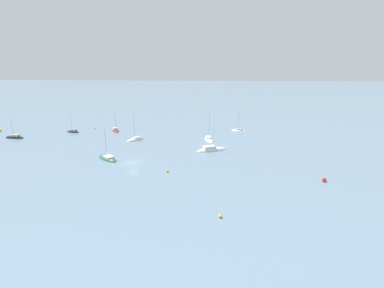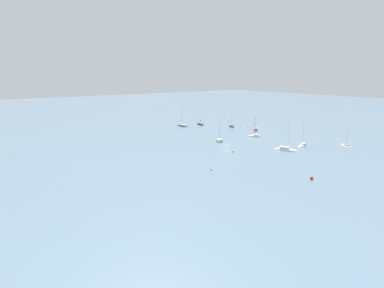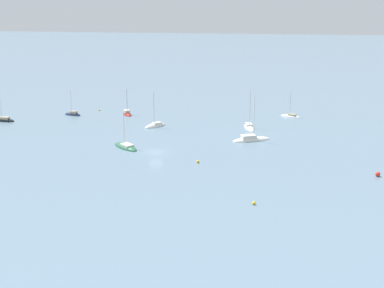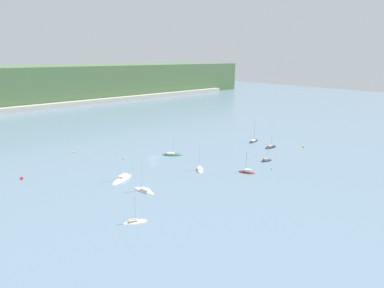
{
  "view_description": "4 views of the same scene",
  "coord_description": "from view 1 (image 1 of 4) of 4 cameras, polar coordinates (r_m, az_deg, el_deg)",
  "views": [
    {
      "loc": [
        -18.46,
        67.66,
        23.95
      ],
      "look_at": [
        -13.88,
        -10.23,
        2.01
      ],
      "focal_mm": 28.0,
      "sensor_mm": 36.0,
      "label": 1
    },
    {
      "loc": [
        -82.74,
        78.6,
        26.86
      ],
      "look_at": [
        4.73,
        13.41,
        1.35
      ],
      "focal_mm": 28.0,
      "sensor_mm": 36.0,
      "label": 2
    },
    {
      "loc": [
        -20.87,
        102.72,
        32.25
      ],
      "look_at": [
        -7.12,
        -2.67,
        1.22
      ],
      "focal_mm": 50.0,
      "sensor_mm": 36.0,
      "label": 3
    },
    {
      "loc": [
        -58.21,
        -89.01,
        36.01
      ],
      "look_at": [
        17.86,
        -1.02,
        2.02
      ],
      "focal_mm": 28.0,
      "sensor_mm": 36.0,
      "label": 4
    }
  ],
  "objects": [
    {
      "name": "mooring_buoy_2",
      "position": [
        113.88,
        -18.0,
        2.92
      ],
      "size": [
        0.5,
        0.5,
        0.5
      ],
      "color": "yellow",
      "rests_on": "ground_plane"
    },
    {
      "name": "mooring_buoy_0",
      "position": [
        67.18,
        23.87,
        -6.2
      ],
      "size": [
        0.86,
        0.86,
        0.86
      ],
      "color": "red",
      "rests_on": "ground_plane"
    },
    {
      "name": "sailboat_2",
      "position": [
        93.27,
        3.22,
        0.87
      ],
      "size": [
        3.58,
        7.67,
        9.64
      ],
      "rotation": [
        0.0,
        0.0,
        1.79
      ],
      "color": "white",
      "rests_on": "ground_plane"
    },
    {
      "name": "sailboat_3",
      "position": [
        82.44,
        3.7,
        -1.13
      ],
      "size": [
        9.08,
        5.94,
        11.08
      ],
      "rotation": [
        0.0,
        0.0,
        3.56
      ],
      "color": "white",
      "rests_on": "ground_plane"
    },
    {
      "name": "sailboat_6",
      "position": [
        110.7,
        -21.71,
        2.14
      ],
      "size": [
        4.93,
        2.64,
        7.23
      ],
      "rotation": [
        0.0,
        0.0,
        6.04
      ],
      "color": "#232D4C",
      "rests_on": "ground_plane"
    },
    {
      "name": "sailboat_1",
      "position": [
        110.74,
        -30.69,
        1.03
      ],
      "size": [
        6.31,
        2.38,
        7.07
      ],
      "rotation": [
        0.0,
        0.0,
        6.19
      ],
      "color": "black",
      "rests_on": "ground_plane"
    },
    {
      "name": "mooring_buoy_4",
      "position": [
        48.61,
        5.42,
        -13.53
      ],
      "size": [
        0.55,
        0.55,
        0.55
      ],
      "color": "yellow",
      "rests_on": "ground_plane"
    },
    {
      "name": "sailboat_8",
      "position": [
        78.17,
        -15.78,
        -2.7
      ],
      "size": [
        7.36,
        7.19,
        8.44
      ],
      "rotation": [
        0.0,
        0.0,
        5.52
      ],
      "color": "#2D6647",
      "rests_on": "ground_plane"
    },
    {
      "name": "sailboat_4",
      "position": [
        94.28,
        -10.67,
        0.76
      ],
      "size": [
        5.6,
        6.1,
        9.39
      ],
      "rotation": [
        0.0,
        0.0,
        0.87
      ],
      "color": "white",
      "rests_on": "ground_plane"
    },
    {
      "name": "mooring_buoy_3",
      "position": [
        123.67,
        -32.69,
        2.21
      ],
      "size": [
        0.79,
        0.79,
        0.79
      ],
      "color": "yellow",
      "rests_on": "ground_plane"
    },
    {
      "name": "sailboat_5",
      "position": [
        106.17,
        8.92,
        2.52
      ],
      "size": [
        5.72,
        3.77,
        7.43
      ],
      "rotation": [
        0.0,
        0.0,
        5.88
      ],
      "color": "white",
      "rests_on": "ground_plane"
    },
    {
      "name": "sailboat_7",
      "position": [
        107.91,
        -14.35,
        2.47
      ],
      "size": [
        4.25,
        5.61,
        7.56
      ],
      "rotation": [
        0.0,
        0.0,
        2.08
      ],
      "color": "maroon",
      "rests_on": "ground_plane"
    },
    {
      "name": "ground_plane",
      "position": [
        74.11,
        -11.27,
        -3.47
      ],
      "size": [
        600.0,
        600.0,
        0.0
      ],
      "primitive_type": "plane",
      "color": "slate"
    },
    {
      "name": "mooring_buoy_1",
      "position": [
        66.81,
        -4.7,
        -5.1
      ],
      "size": [
        0.56,
        0.56,
        0.56
      ],
      "color": "yellow",
      "rests_on": "ground_plane"
    }
  ]
}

